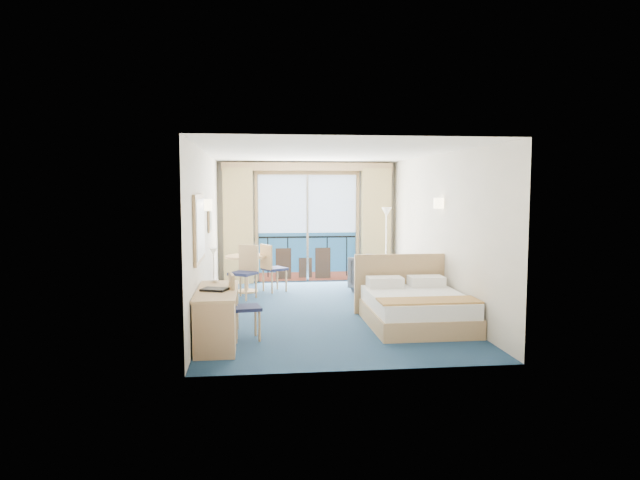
# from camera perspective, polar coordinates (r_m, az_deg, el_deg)

# --- Properties ---
(floor) EXTENTS (6.50, 6.50, 0.00)m
(floor) POSITION_cam_1_polar(r_m,az_deg,el_deg) (9.90, 0.53, -7.08)
(floor) COLOR navy
(floor) RESTS_ON ground
(room_walls) EXTENTS (4.04, 6.54, 2.72)m
(room_walls) POSITION_cam_1_polar(r_m,az_deg,el_deg) (9.68, 0.54, 3.25)
(room_walls) COLOR white
(room_walls) RESTS_ON ground
(balcony_door) EXTENTS (2.36, 0.03, 2.52)m
(balcony_door) POSITION_cam_1_polar(r_m,az_deg,el_deg) (12.91, -1.29, 0.94)
(balcony_door) COLOR navy
(balcony_door) RESTS_ON room_walls
(curtain_left) EXTENTS (0.65, 0.22, 2.55)m
(curtain_left) POSITION_cam_1_polar(r_m,az_deg,el_deg) (12.70, -8.18, 1.41)
(curtain_left) COLOR #D5C075
(curtain_left) RESTS_ON room_walls
(curtain_right) EXTENTS (0.65, 0.22, 2.55)m
(curtain_right) POSITION_cam_1_polar(r_m,az_deg,el_deg) (13.00, 5.62, 1.52)
(curtain_right) COLOR #D5C075
(curtain_right) RESTS_ON room_walls
(pelmet) EXTENTS (3.80, 0.25, 0.18)m
(pelmet) POSITION_cam_1_polar(r_m,az_deg,el_deg) (12.77, -1.22, 7.34)
(pelmet) COLOR tan
(pelmet) RESTS_ON room_walls
(mirror) EXTENTS (0.05, 1.25, 0.95)m
(mirror) POSITION_cam_1_polar(r_m,az_deg,el_deg) (8.15, -11.98, 1.16)
(mirror) COLOR tan
(mirror) RESTS_ON room_walls
(wall_print) EXTENTS (0.04, 0.42, 0.52)m
(wall_print) POSITION_cam_1_polar(r_m,az_deg,el_deg) (10.09, -10.97, 2.23)
(wall_print) COLOR tan
(wall_print) RESTS_ON room_walls
(sconce_left) EXTENTS (0.18, 0.18, 0.18)m
(sconce_left) POSITION_cam_1_polar(r_m,az_deg,el_deg) (9.03, -11.30, 3.47)
(sconce_left) COLOR #FFE9B2
(sconce_left) RESTS_ON room_walls
(sconce_right) EXTENTS (0.18, 0.18, 0.18)m
(sconce_right) POSITION_cam_1_polar(r_m,az_deg,el_deg) (9.97, 11.81, 3.62)
(sconce_right) COLOR #FFE9B2
(sconce_right) RESTS_ON room_walls
(bed) EXTENTS (1.59, 1.90, 1.00)m
(bed) POSITION_cam_1_polar(r_m,az_deg,el_deg) (8.96, 9.51, -6.63)
(bed) COLOR tan
(bed) RESTS_ON ground
(nightstand) EXTENTS (0.46, 0.44, 0.61)m
(nightstand) POSITION_cam_1_polar(r_m,az_deg,el_deg) (10.13, 10.48, -5.13)
(nightstand) COLOR tan
(nightstand) RESTS_ON ground
(phone) EXTENTS (0.20, 0.17, 0.08)m
(phone) POSITION_cam_1_polar(r_m,az_deg,el_deg) (10.09, 10.20, -3.20)
(phone) COLOR silver
(phone) RESTS_ON nightstand
(armchair) EXTENTS (1.14, 1.14, 0.74)m
(armchair) POSITION_cam_1_polar(r_m,az_deg,el_deg) (11.68, 5.41, -3.35)
(armchair) COLOR #424751
(armchair) RESTS_ON ground
(floor_lamp) EXTENTS (0.24, 0.24, 1.70)m
(floor_lamp) POSITION_cam_1_polar(r_m,az_deg,el_deg) (12.18, 6.66, 1.33)
(floor_lamp) COLOR silver
(floor_lamp) RESTS_ON ground
(desk) EXTENTS (0.54, 1.58, 0.74)m
(desk) POSITION_cam_1_polar(r_m,az_deg,el_deg) (7.51, -10.44, -7.96)
(desk) COLOR tan
(desk) RESTS_ON ground
(desk_chair) EXTENTS (0.47, 0.46, 0.94)m
(desk_chair) POSITION_cam_1_polar(r_m,az_deg,el_deg) (8.02, -8.02, -6.22)
(desk_chair) COLOR #1E2346
(desk_chair) RESTS_ON ground
(folder) EXTENTS (0.39, 0.35, 0.03)m
(folder) POSITION_cam_1_polar(r_m,az_deg,el_deg) (7.80, -10.50, -4.88)
(folder) COLOR black
(folder) RESTS_ON desk
(desk_lamp) EXTENTS (0.13, 0.13, 0.48)m
(desk_lamp) POSITION_cam_1_polar(r_m,az_deg,el_deg) (8.42, -10.61, -1.78)
(desk_lamp) COLOR silver
(desk_lamp) RESTS_ON desk
(round_table) EXTENTS (0.83, 0.83, 0.75)m
(round_table) POSITION_cam_1_polar(r_m,az_deg,el_deg) (11.65, -7.39, -2.43)
(round_table) COLOR tan
(round_table) RESTS_ON ground
(table_chair_a) EXTENTS (0.58, 0.57, 0.97)m
(table_chair_a) POSITION_cam_1_polar(r_m,az_deg,el_deg) (11.62, -4.92, -2.52)
(table_chair_a) COLOR #1E2346
(table_chair_a) RESTS_ON ground
(table_chair_b) EXTENTS (0.60, 0.61, 1.02)m
(table_chair_b) POSITION_cam_1_polar(r_m,az_deg,el_deg) (11.03, -7.46, -2.83)
(table_chair_b) COLOR #1E2346
(table_chair_b) RESTS_ON ground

